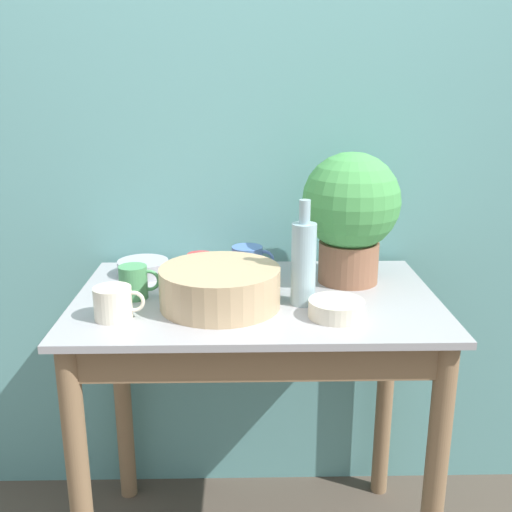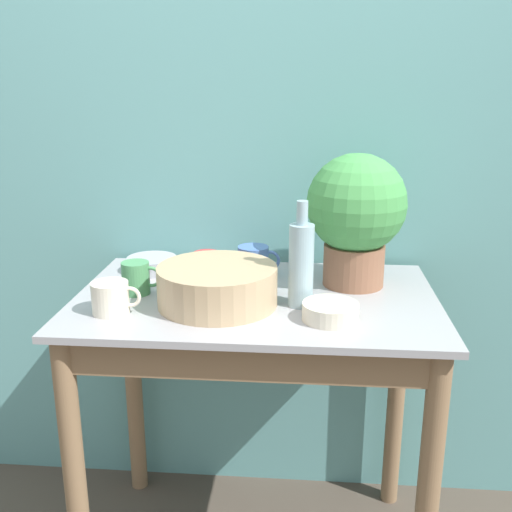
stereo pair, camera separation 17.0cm
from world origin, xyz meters
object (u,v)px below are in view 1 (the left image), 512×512
mug_cream (114,303)px  mug_red (201,266)px  mug_blue (248,261)px  potted_plant (351,210)px  bowl_wash_large (220,287)px  mug_green (134,282)px  bowl_small_cream (336,309)px  bottle_tall (304,262)px  bowl_small_steel (143,268)px

mug_cream → mug_red: (0.21, 0.33, -0.00)m
mug_blue → mug_red: 0.15m
potted_plant → bowl_wash_large: 0.47m
bowl_wash_large → mug_green: size_ratio=2.83×
mug_cream → bowl_wash_large: bearing=17.6°
bowl_wash_large → mug_cream: bowl_wash_large is taller
mug_green → mug_red: size_ratio=1.00×
bowl_small_cream → mug_cream: bearing=180.0°
bottle_tall → mug_blue: 0.30m
bowl_small_steel → bowl_small_cream: 0.68m
bottle_tall → bowl_small_cream: bearing=-51.1°
bowl_small_cream → bowl_wash_large: bearing=164.2°
bowl_wash_large → bowl_small_cream: 0.32m
mug_green → mug_red: 0.25m
bowl_wash_large → mug_cream: 0.29m
bowl_wash_large → mug_blue: size_ratio=2.47×
mug_green → mug_cream: (-0.03, -0.15, -0.00)m
bowl_wash_large → bottle_tall: bottle_tall is taller
mug_red → bowl_small_cream: 0.50m
bottle_tall → mug_red: size_ratio=2.52×
bottle_tall → mug_green: (-0.48, 0.06, -0.08)m
bottle_tall → bowl_small_steel: bearing=151.1°
mug_blue → mug_green: size_ratio=1.15×
potted_plant → mug_green: 0.67m
potted_plant → mug_green: bearing=-168.1°
bowl_wash_large → bowl_small_cream: bearing=-15.8°
mug_blue → mug_cream: 0.50m
bowl_wash_large → mug_red: bowl_wash_large is taller
mug_red → bottle_tall: bearing=-38.3°
bowl_small_steel → bowl_small_cream: same height
bottle_tall → mug_blue: (-0.15, 0.25, -0.07)m
mug_cream → bowl_small_steel: 0.37m
mug_blue → bowl_small_steel: bearing=176.5°
mug_blue → mug_cream: mug_blue is taller
mug_green → potted_plant: bearing=11.9°
mug_cream → bowl_small_cream: 0.58m
bowl_wash_large → bowl_small_cream: (0.31, -0.09, -0.03)m
bottle_tall → bowl_small_cream: size_ratio=2.00×
bottle_tall → mug_red: bottle_tall is taller
bottle_tall → mug_blue: bottle_tall is taller
mug_blue → mug_red: (-0.15, -0.01, -0.01)m
mug_green → bowl_small_steel: mug_green is taller
mug_blue → potted_plant: bearing=-10.6°
bottle_tall → mug_cream: size_ratio=2.21×
bowl_wash_large → mug_blue: (0.08, 0.26, -0.01)m
bottle_tall → bowl_small_steel: bottle_tall is taller
bowl_wash_large → mug_green: (-0.25, 0.07, -0.01)m
bottle_tall → potted_plant: bearing=50.3°
bowl_small_steel → bottle_tall: bearing=-28.9°
potted_plant → mug_blue: size_ratio=2.97×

